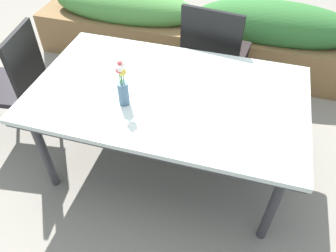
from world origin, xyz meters
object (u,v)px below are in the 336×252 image
dining_table (168,98)px  planter_box (197,32)px  flower_vase (123,86)px  chair_far_side (214,50)px  chair_end_left (17,81)px

dining_table → planter_box: 1.46m
flower_vase → dining_table: bearing=39.7°
dining_table → flower_vase: 0.34m
dining_table → chair_far_side: 0.82m
dining_table → chair_far_side: bearing=78.8°
dining_table → planter_box: size_ratio=0.52×
dining_table → chair_end_left: chair_end_left is taller
planter_box → chair_far_side: bearing=-66.7°
chair_end_left → planter_box: (1.05, 1.41, -0.20)m
chair_far_side → planter_box: (-0.27, 0.62, -0.21)m
flower_vase → planter_box: flower_vase is taller
dining_table → flower_vase: (-0.22, -0.18, 0.19)m
dining_table → chair_far_side: (0.16, 0.80, -0.10)m
chair_far_side → planter_box: bearing=120.5°
chair_far_side → flower_vase: (-0.38, -0.98, 0.29)m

